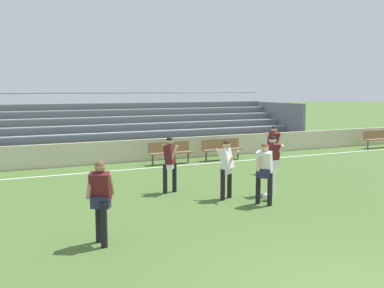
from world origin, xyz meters
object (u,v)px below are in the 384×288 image
at_px(player_white_trailing_run, 264,168).
at_px(player_dark_deep_cover, 274,145).
at_px(bleacher_stand, 124,127).
at_px(soccer_ball, 266,197).
at_px(player_white_wide_left, 226,164).
at_px(bench_near_wall_gap, 378,137).
at_px(bench_near_bin, 170,150).
at_px(player_dark_pressing_high, 272,160).
at_px(player_dark_dropping_back, 170,160).
at_px(player_dark_wide_right, 101,195).
at_px(bench_far_right, 221,147).

bearing_deg(player_white_trailing_run, player_dark_deep_cover, 51.48).
xyz_separation_m(bleacher_stand, soccer_ball, (0.58, -11.25, -1.10)).
distance_m(player_white_wide_left, player_dark_deep_cover, 4.44).
bearing_deg(bench_near_wall_gap, soccer_ball, -149.68).
height_order(bench_near_bin, player_white_wide_left, player_white_wide_left).
bearing_deg(player_dark_pressing_high, soccer_ball, -135.16).
height_order(bench_near_wall_gap, player_white_wide_left, player_white_wide_left).
height_order(bench_near_wall_gap, player_dark_deep_cover, player_dark_deep_cover).
height_order(player_white_trailing_run, player_dark_pressing_high, player_dark_pressing_high).
xyz_separation_m(bench_near_wall_gap, player_dark_pressing_high, (-11.10, -6.26, 0.47)).
relative_size(bleacher_stand, bench_near_bin, 10.21).
height_order(player_white_wide_left, player_dark_deep_cover, player_dark_deep_cover).
xyz_separation_m(bleacher_stand, bench_near_wall_gap, (12.25, -4.42, -0.66)).
xyz_separation_m(player_white_trailing_run, player_dark_dropping_back, (-1.70, 2.35, 0.00)).
distance_m(bench_near_wall_gap, player_dark_wide_right, 18.58).
relative_size(player_white_trailing_run, player_dark_wide_right, 0.99).
xyz_separation_m(player_white_trailing_run, player_dark_deep_cover, (2.93, 3.68, 0.05)).
bearing_deg(player_white_wide_left, soccer_ball, -37.94).
bearing_deg(player_dark_pressing_high, player_dark_wide_right, -159.29).
bearing_deg(player_dark_wide_right, player_white_trailing_run, 14.73).
bearing_deg(player_dark_wide_right, bench_far_right, 48.66).
bearing_deg(bench_near_wall_gap, player_dark_wide_right, -153.33).
xyz_separation_m(bleacher_stand, player_dark_pressing_high, (1.16, -10.68, -0.19)).
bearing_deg(player_dark_pressing_high, bench_near_bin, 95.18).
distance_m(bench_near_bin, player_dark_dropping_back, 5.18).
distance_m(bleacher_stand, player_dark_deep_cover, 8.50).
height_order(bench_near_wall_gap, player_dark_wide_right, player_dark_wide_right).
xyz_separation_m(player_white_wide_left, soccer_ball, (0.87, -0.68, -0.86)).
bearing_deg(player_dark_dropping_back, player_white_trailing_run, -54.05).
relative_size(player_dark_wide_right, soccer_ball, 7.58).
distance_m(player_dark_dropping_back, soccer_ball, 2.99).
bearing_deg(bench_near_bin, player_dark_dropping_back, -112.70).
xyz_separation_m(bench_near_wall_gap, player_dark_wide_right, (-16.60, -8.33, 0.45)).
relative_size(bleacher_stand, bench_far_right, 10.21).
xyz_separation_m(bench_near_bin, bench_far_right, (2.40, 0.00, 0.00)).
bearing_deg(bleacher_stand, player_white_wide_left, -91.58).
bearing_deg(player_white_wide_left, bench_near_wall_gap, 26.11).
height_order(player_dark_wide_right, player_dark_dropping_back, player_dark_wide_right).
height_order(bleacher_stand, player_dark_wide_right, bleacher_stand).
distance_m(bleacher_stand, player_dark_wide_right, 13.48).
height_order(player_white_wide_left, player_dark_dropping_back, player_dark_dropping_back).
bearing_deg(soccer_ball, player_dark_pressing_high, 44.84).
distance_m(player_white_trailing_run, player_dark_wide_right, 4.80).
bearing_deg(player_dark_pressing_high, bench_near_wall_gap, 29.41).
relative_size(player_dark_pressing_high, soccer_ball, 7.73).
relative_size(bench_near_bin, player_white_wide_left, 1.10).
relative_size(bench_near_wall_gap, player_white_trailing_run, 1.10).
relative_size(player_white_trailing_run, soccer_ball, 7.47).
distance_m(bleacher_stand, player_white_wide_left, 10.58).
bearing_deg(player_white_trailing_run, player_dark_pressing_high, 45.02).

